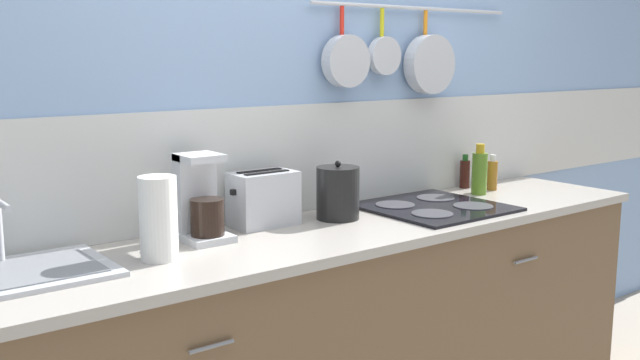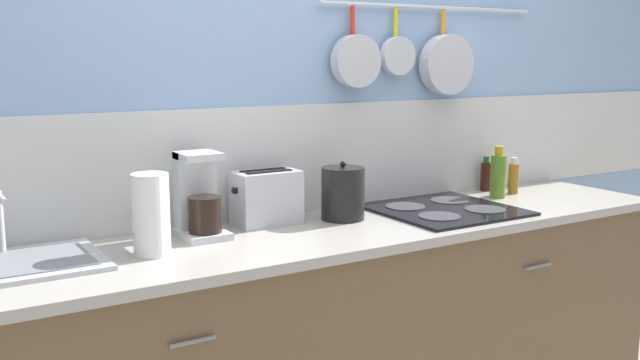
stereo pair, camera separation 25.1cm
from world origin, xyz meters
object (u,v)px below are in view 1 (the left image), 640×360
(kettle, at_px, (338,193))
(coffee_maker, at_px, (200,204))
(bottle_cooking_wine, at_px, (465,173))
(paper_towel_roll, at_px, (158,218))
(toaster, at_px, (263,199))
(bottle_hot_sauce, at_px, (479,172))
(bottle_dish_soap, at_px, (492,175))

(kettle, bearing_deg, coffee_maker, 175.99)
(bottle_cooking_wine, bearing_deg, coffee_maker, -175.93)
(paper_towel_roll, height_order, coffee_maker, coffee_maker)
(kettle, relative_size, bottle_cooking_wine, 1.41)
(toaster, distance_m, bottle_cooking_wine, 1.17)
(paper_towel_roll, height_order, bottle_cooking_wine, paper_towel_roll)
(paper_towel_roll, bearing_deg, kettle, 7.55)
(bottle_hot_sauce, bearing_deg, bottle_cooking_wine, 64.46)
(toaster, relative_size, bottle_hot_sauce, 1.12)
(toaster, distance_m, kettle, 0.30)
(kettle, height_order, bottle_cooking_wine, kettle)
(bottle_hot_sauce, bearing_deg, kettle, 179.72)
(coffee_maker, relative_size, bottle_hot_sauce, 1.28)
(coffee_maker, bearing_deg, bottle_hot_sauce, -1.81)
(coffee_maker, distance_m, bottle_hot_sauce, 1.38)
(coffee_maker, relative_size, toaster, 1.15)
(bottle_cooking_wine, bearing_deg, paper_towel_roll, -171.58)
(bottle_cooking_wine, distance_m, bottle_dish_soap, 0.13)
(coffee_maker, distance_m, kettle, 0.57)
(toaster, relative_size, bottle_dish_soap, 1.54)
(bottle_dish_soap, bearing_deg, coffee_maker, 179.55)
(kettle, height_order, bottle_hot_sauce, bottle_hot_sauce)
(bottle_hot_sauce, distance_m, bottle_dish_soap, 0.14)
(kettle, xyz_separation_m, bottle_hot_sauce, (0.81, -0.00, 0.00))
(paper_towel_roll, xyz_separation_m, coffee_maker, (0.22, 0.14, -0.01))
(toaster, bearing_deg, kettle, -15.44)
(coffee_maker, relative_size, bottle_cooking_wine, 1.84)
(paper_towel_roll, height_order, bottle_dish_soap, paper_towel_roll)
(bottle_cooking_wine, bearing_deg, toaster, -176.88)
(bottle_dish_soap, bearing_deg, bottle_cooking_wine, 117.19)
(bottle_cooking_wine, height_order, bottle_dish_soap, bottle_dish_soap)
(paper_towel_roll, xyz_separation_m, kettle, (0.78, 0.10, -0.03))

